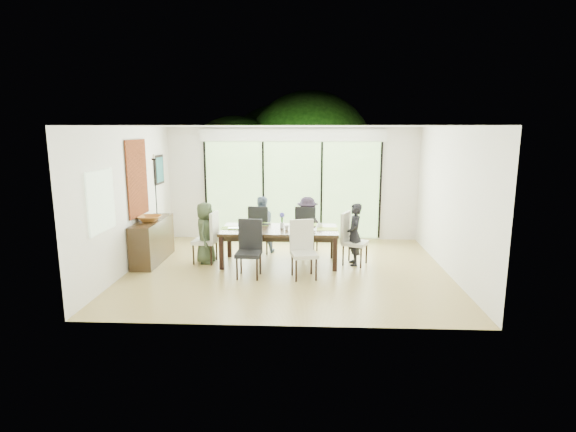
{
  "coord_description": "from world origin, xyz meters",
  "views": [
    {
      "loc": [
        0.4,
        -8.24,
        2.66
      ],
      "look_at": [
        0.0,
        0.25,
        1.0
      ],
      "focal_mm": 28.0,
      "sensor_mm": 36.0,
      "label": 1
    }
  ],
  "objects_px": {
    "person_left_end": "(205,233)",
    "person_right_end": "(354,234)",
    "cup_a": "(245,224)",
    "sideboard": "(153,241)",
    "chair_right_end": "(355,239)",
    "chair_near_left": "(249,249)",
    "chair_far_right": "(307,229)",
    "chair_far_left": "(261,228)",
    "person_far_right": "(307,225)",
    "laptop": "(236,229)",
    "vase": "(282,225)",
    "cup_b": "(287,228)",
    "chair_near_right": "(304,250)",
    "table_top": "(279,230)",
    "bowl": "(149,219)",
    "cup_c": "(320,226)",
    "person_far_left": "(261,225)",
    "chair_left_end": "(205,237)"
  },
  "relations": [
    {
      "from": "chair_right_end",
      "to": "person_left_end",
      "type": "xyz_separation_m",
      "value": [
        -2.98,
        0.0,
        0.09
      ]
    },
    {
      "from": "chair_near_left",
      "to": "bowl",
      "type": "relative_size",
      "value": 2.34
    },
    {
      "from": "chair_far_right",
      "to": "laptop",
      "type": "relative_size",
      "value": 3.33
    },
    {
      "from": "person_left_end",
      "to": "cup_b",
      "type": "xyz_separation_m",
      "value": [
        1.63,
        -0.1,
        0.14
      ]
    },
    {
      "from": "chair_near_right",
      "to": "laptop",
      "type": "distance_m",
      "value": 1.57
    },
    {
      "from": "cup_a",
      "to": "sideboard",
      "type": "distance_m",
      "value": 1.91
    },
    {
      "from": "chair_near_left",
      "to": "cup_a",
      "type": "xyz_separation_m",
      "value": [
        -0.2,
        1.02,
        0.24
      ]
    },
    {
      "from": "laptop",
      "to": "cup_c",
      "type": "xyz_separation_m",
      "value": [
        1.65,
        0.2,
        0.03
      ]
    },
    {
      "from": "cup_c",
      "to": "bowl",
      "type": "height_order",
      "value": "bowl"
    },
    {
      "from": "chair_right_end",
      "to": "chair_near_right",
      "type": "distance_m",
      "value": 1.33
    },
    {
      "from": "person_left_end",
      "to": "laptop",
      "type": "height_order",
      "value": "person_left_end"
    },
    {
      "from": "bowl",
      "to": "chair_near_right",
      "type": "bearing_deg",
      "value": -14.94
    },
    {
      "from": "chair_far_left",
      "to": "chair_near_right",
      "type": "relative_size",
      "value": 1.0
    },
    {
      "from": "person_far_right",
      "to": "table_top",
      "type": "bearing_deg",
      "value": 63.07
    },
    {
      "from": "person_far_left",
      "to": "cup_c",
      "type": "relative_size",
      "value": 10.4
    },
    {
      "from": "chair_far_right",
      "to": "person_far_right",
      "type": "height_order",
      "value": "person_far_right"
    },
    {
      "from": "table_top",
      "to": "cup_c",
      "type": "distance_m",
      "value": 0.81
    },
    {
      "from": "laptop",
      "to": "cup_b",
      "type": "distance_m",
      "value": 1.0
    },
    {
      "from": "chair_left_end",
      "to": "chair_right_end",
      "type": "height_order",
      "value": "same"
    },
    {
      "from": "vase",
      "to": "chair_far_right",
      "type": "bearing_deg",
      "value": 57.99
    },
    {
      "from": "person_far_left",
      "to": "sideboard",
      "type": "distance_m",
      "value": 2.28
    },
    {
      "from": "chair_near_right",
      "to": "person_far_right",
      "type": "xyz_separation_m",
      "value": [
        0.05,
        1.7,
        0.09
      ]
    },
    {
      "from": "table_top",
      "to": "chair_near_right",
      "type": "relative_size",
      "value": 2.18
    },
    {
      "from": "chair_far_right",
      "to": "chair_left_end",
      "type": "bearing_deg",
      "value": 35.06
    },
    {
      "from": "chair_near_left",
      "to": "chair_near_right",
      "type": "height_order",
      "value": "same"
    },
    {
      "from": "chair_far_right",
      "to": "chair_near_left",
      "type": "relative_size",
      "value": 1.0
    },
    {
      "from": "chair_left_end",
      "to": "sideboard",
      "type": "bearing_deg",
      "value": -87.44
    },
    {
      "from": "table_top",
      "to": "person_far_right",
      "type": "height_order",
      "value": "person_far_right"
    },
    {
      "from": "person_far_right",
      "to": "laptop",
      "type": "xyz_separation_m",
      "value": [
        -1.4,
        -0.93,
        0.11
      ]
    },
    {
      "from": "chair_far_right",
      "to": "cup_b",
      "type": "xyz_separation_m",
      "value": [
        -0.4,
        -0.95,
        0.23
      ]
    },
    {
      "from": "chair_far_left",
      "to": "chair_near_left",
      "type": "relative_size",
      "value": 1.0
    },
    {
      "from": "person_far_right",
      "to": "sideboard",
      "type": "height_order",
      "value": "person_far_right"
    },
    {
      "from": "person_far_left",
      "to": "chair_near_left",
      "type": "bearing_deg",
      "value": 75.37
    },
    {
      "from": "person_right_end",
      "to": "cup_a",
      "type": "relative_size",
      "value": 10.4
    },
    {
      "from": "cup_c",
      "to": "person_right_end",
      "type": "bearing_deg",
      "value": -8.37
    },
    {
      "from": "person_right_end",
      "to": "chair_left_end",
      "type": "bearing_deg",
      "value": -94.71
    },
    {
      "from": "chair_right_end",
      "to": "chair_near_left",
      "type": "relative_size",
      "value": 1.0
    },
    {
      "from": "chair_near_right",
      "to": "laptop",
      "type": "relative_size",
      "value": 3.33
    },
    {
      "from": "chair_far_left",
      "to": "sideboard",
      "type": "relative_size",
      "value": 0.69
    },
    {
      "from": "chair_left_end",
      "to": "chair_near_left",
      "type": "distance_m",
      "value": 1.33
    },
    {
      "from": "cup_b",
      "to": "chair_right_end",
      "type": "bearing_deg",
      "value": 4.24
    },
    {
      "from": "vase",
      "to": "cup_b",
      "type": "bearing_deg",
      "value": -56.31
    },
    {
      "from": "person_right_end",
      "to": "bowl",
      "type": "distance_m",
      "value": 4.07
    },
    {
      "from": "table_top",
      "to": "sideboard",
      "type": "height_order",
      "value": "sideboard"
    },
    {
      "from": "person_left_end",
      "to": "person_right_end",
      "type": "xyz_separation_m",
      "value": [
        2.96,
        0.0,
        0.0
      ]
    },
    {
      "from": "table_top",
      "to": "cup_b",
      "type": "height_order",
      "value": "cup_b"
    },
    {
      "from": "chair_far_right",
      "to": "sideboard",
      "type": "xyz_separation_m",
      "value": [
        -3.13,
        -0.8,
        -0.1
      ]
    },
    {
      "from": "chair_far_left",
      "to": "person_far_left",
      "type": "relative_size",
      "value": 0.85
    },
    {
      "from": "table_top",
      "to": "bowl",
      "type": "xyz_separation_m",
      "value": [
        -2.58,
        -0.05,
        0.22
      ]
    },
    {
      "from": "vase",
      "to": "chair_near_right",
      "type": "bearing_deg",
      "value": -63.94
    }
  ]
}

